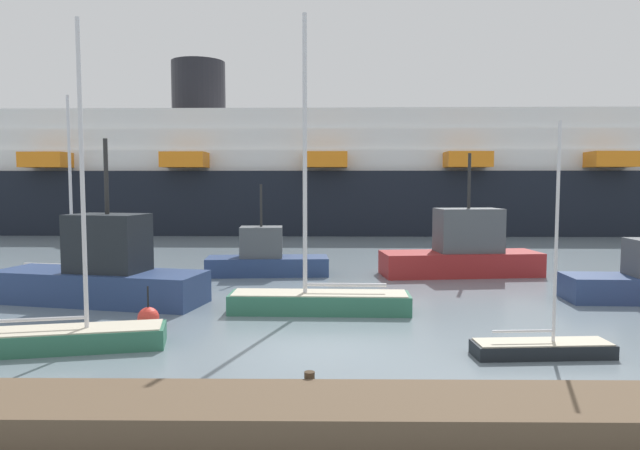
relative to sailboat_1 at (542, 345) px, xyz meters
The scene contains 11 objects.
ground_plane 6.73m from the sailboat_1, behind, with size 600.00×600.00×0.00m, color slate.
dock_pier 8.33m from the sailboat_1, 143.55° to the right, with size 27.17×2.51×0.77m.
sailboat_1 is the anchor object (origin of this frame).
sailboat_2 23.27m from the sailboat_1, 147.98° to the left, with size 6.39×2.80×9.40m.
sailboat_3 8.61m from the sailboat_1, 140.03° to the left, with size 7.07×1.84×11.43m.
sailboat_4 14.05m from the sailboat_1, behind, with size 5.66×2.55×9.90m.
fishing_boat_0 17.31m from the sailboat_1, 155.45° to the left, with size 9.27×4.48×6.87m.
fishing_boat_1 17.38m from the sailboat_1, 123.71° to the left, with size 6.71×2.58×4.95m.
fishing_boat_2 14.59m from the sailboat_1, 85.56° to the left, with size 8.76×3.57×6.62m.
channel_buoy_0 12.88m from the sailboat_1, 166.29° to the left, with size 0.74×0.74×1.48m.
cruise_ship 44.41m from the sailboat_1, 90.04° to the left, with size 111.23×18.63×17.65m.
Camera 1 is at (0.38, -16.92, 5.09)m, focal length 31.99 mm.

